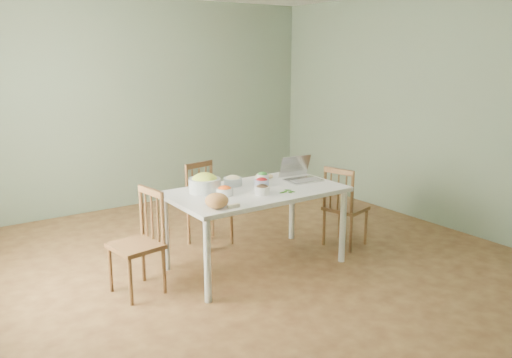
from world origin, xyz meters
TOP-DOWN VIEW (x-y plane):
  - floor at (0.00, 0.00)m, footprint 5.00×5.00m
  - wall_back at (0.00, 2.50)m, footprint 5.00×0.00m
  - wall_front at (0.00, -2.50)m, footprint 5.00×0.00m
  - wall_right at (2.50, 0.00)m, footprint 0.00×5.00m
  - dining_table at (0.01, -0.15)m, footprint 1.62×0.91m
  - chair_far at (-0.07, 0.60)m, footprint 0.45×0.43m
  - chair_left at (-1.15, -0.05)m, footprint 0.43×0.45m
  - chair_right at (1.11, -0.23)m, footprint 0.45×0.46m
  - bread_boule at (-0.60, -0.46)m, footprint 0.25×0.25m
  - butter_stick at (-0.48, -0.52)m, footprint 0.11×0.04m
  - bowl_squash at (-0.43, 0.05)m, footprint 0.33×0.33m
  - bowl_carrot at (-0.34, -0.15)m, footprint 0.20×0.20m
  - bowl_onion at (-0.09, 0.10)m, footprint 0.22×0.22m
  - bowl_mushroom at (-0.04, -0.31)m, footprint 0.14×0.14m
  - bowl_redpep at (0.12, -0.08)m, footprint 0.17×0.17m
  - bowl_broccoli at (0.28, 0.13)m, footprint 0.16×0.16m
  - flatbread at (0.36, 0.21)m, footprint 0.19×0.19m
  - basil_bunch at (0.18, -0.38)m, footprint 0.18×0.18m
  - laptop at (0.59, -0.14)m, footprint 0.37×0.34m

SIDE VIEW (x-z plane):
  - floor at x=0.00m, z-range 0.00..0.00m
  - dining_table at x=0.01m, z-range 0.00..0.76m
  - chair_right at x=1.11m, z-range 0.00..0.86m
  - chair_far at x=-0.07m, z-range 0.00..0.88m
  - chair_left at x=-1.15m, z-range 0.00..0.89m
  - flatbread at x=0.36m, z-range 0.76..0.78m
  - basil_bunch at x=0.18m, z-range 0.76..0.78m
  - butter_stick at x=-0.48m, z-range 0.76..0.79m
  - bowl_broccoli at x=0.28m, z-range 0.76..0.84m
  - bowl_redpep at x=0.12m, z-range 0.76..0.84m
  - bowl_carrot at x=-0.34m, z-range 0.76..0.84m
  - bowl_mushroom at x=-0.04m, z-range 0.76..0.85m
  - bowl_onion at x=-0.09m, z-range 0.76..0.86m
  - bread_boule at x=-0.60m, z-range 0.76..0.89m
  - bowl_squash at x=-0.43m, z-range 0.76..0.93m
  - laptop at x=0.59m, z-range 0.76..0.99m
  - wall_back at x=0.00m, z-range 0.00..2.70m
  - wall_front at x=0.00m, z-range 0.00..2.70m
  - wall_right at x=2.50m, z-range 0.00..2.70m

